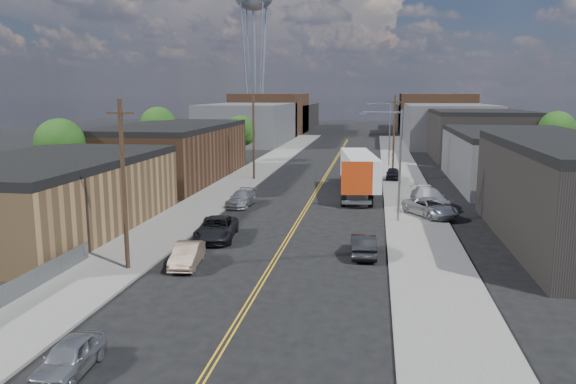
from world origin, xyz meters
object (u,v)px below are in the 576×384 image
(car_left_a, at_px, (70,357))
(car_left_d, at_px, (242,199))
(car_right_lot_a, at_px, (430,207))
(car_right_lot_c, at_px, (393,174))
(car_right_oncoming, at_px, (363,245))
(car_right_lot_b, at_px, (430,198))
(car_left_c, at_px, (216,229))
(car_left_b, at_px, (187,255))
(water_tower, at_px, (254,1))
(semi_truck, at_px, (360,170))

(car_left_a, distance_m, car_left_d, 31.53)
(car_right_lot_a, distance_m, car_right_lot_c, 20.33)
(car_right_oncoming, bearing_deg, car_right_lot_b, -113.05)
(car_left_a, bearing_deg, car_left_d, 89.56)
(car_right_lot_a, relative_size, car_right_lot_c, 1.37)
(car_right_oncoming, relative_size, car_right_lot_b, 0.78)
(car_left_c, distance_m, car_right_oncoming, 10.73)
(car_left_b, bearing_deg, car_right_lot_c, 63.18)
(car_right_lot_b, distance_m, car_right_lot_c, 16.54)
(car_left_a, xyz_separation_m, car_right_lot_c, (13.20, 49.26, 0.16))
(water_tower, xyz_separation_m, car_right_lot_c, (30.20, -62.74, -29.83))
(semi_truck, height_order, car_left_a, semi_truck)
(water_tower, relative_size, car_right_lot_b, 6.54)
(car_left_a, height_order, car_right_lot_c, car_right_lot_c)
(water_tower, xyz_separation_m, car_left_c, (17.00, -92.35, -29.87))
(water_tower, relative_size, car_right_oncoming, 8.35)
(car_left_d, xyz_separation_m, car_right_lot_c, (14.20, 17.75, 0.11))
(water_tower, height_order, car_left_b, water_tower)
(car_left_a, xyz_separation_m, car_right_lot_a, (15.69, 29.09, 0.24))
(water_tower, relative_size, car_right_lot_a, 6.89)
(car_right_lot_b, relative_size, car_right_lot_c, 1.45)
(car_left_a, height_order, car_right_lot_b, car_right_lot_b)
(water_tower, height_order, car_right_oncoming, water_tower)
(car_right_lot_c, bearing_deg, car_left_a, -102.56)
(car_right_lot_a, bearing_deg, car_left_b, -166.41)
(car_right_lot_a, bearing_deg, water_tower, 79.92)
(car_right_oncoming, bearing_deg, car_right_lot_c, -98.60)
(semi_truck, xyz_separation_m, car_right_lot_b, (6.50, -6.94, -1.47))
(car_left_a, distance_m, car_right_lot_b, 36.64)
(car_left_b, xyz_separation_m, car_right_lot_a, (15.69, 15.79, 0.20))
(car_left_b, height_order, car_right_lot_c, car_right_lot_c)
(car_left_c, height_order, car_right_lot_b, car_right_lot_b)
(car_left_c, distance_m, car_right_lot_b, 20.82)
(car_right_lot_a, bearing_deg, car_right_lot_c, 65.45)
(car_left_d, height_order, car_right_lot_b, car_right_lot_b)
(car_right_lot_c, bearing_deg, car_left_b, -107.71)
(car_left_c, height_order, car_right_lot_c, car_left_c)
(car_right_oncoming, bearing_deg, car_left_d, -55.21)
(water_tower, xyz_separation_m, car_right_lot_b, (33.00, -79.04, -29.68))
(water_tower, bearing_deg, car_left_d, -78.76)
(car_left_a, distance_m, car_left_b, 13.29)
(car_left_d, distance_m, car_right_oncoming, 18.38)
(semi_truck, height_order, car_left_c, semi_truck)
(car_left_d, xyz_separation_m, car_right_oncoming, (11.43, -14.39, 0.03))
(car_right_lot_c, bearing_deg, car_right_lot_a, -80.52)
(water_tower, relative_size, car_left_d, 7.65)
(car_right_oncoming, bearing_deg, semi_truck, -91.34)
(car_left_d, bearing_deg, car_right_oncoming, -47.98)
(car_left_c, xyz_separation_m, car_right_oncoming, (10.43, -2.52, -0.05))
(car_left_a, bearing_deg, car_right_lot_b, 61.84)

